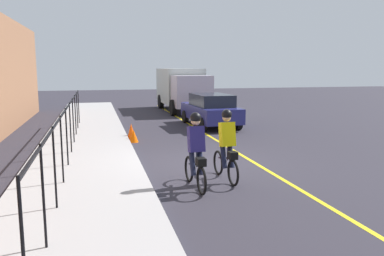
{
  "coord_description": "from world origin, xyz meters",
  "views": [
    {
      "loc": [
        -10.88,
        3.0,
        2.84
      ],
      "look_at": [
        0.51,
        0.13,
        1.0
      ],
      "focal_mm": 36.07,
      "sensor_mm": 36.0,
      "label": 1
    }
  ],
  "objects_px": {
    "cyclist_lead": "(227,146)",
    "traffic_cone_near": "(131,131)",
    "box_truck_background": "(182,87)",
    "traffic_cone_far": "(134,136)",
    "cyclist_follow": "(196,151)",
    "patrol_sedan": "(210,109)"
  },
  "relations": [
    {
      "from": "cyclist_lead",
      "to": "traffic_cone_near",
      "type": "bearing_deg",
      "value": 13.52
    },
    {
      "from": "cyclist_lead",
      "to": "traffic_cone_far",
      "type": "relative_size",
      "value": 3.76
    },
    {
      "from": "box_truck_background",
      "to": "traffic_cone_far",
      "type": "height_order",
      "value": "box_truck_background"
    },
    {
      "from": "patrol_sedan",
      "to": "cyclist_lead",
      "type": "bearing_deg",
      "value": 163.42
    },
    {
      "from": "cyclist_lead",
      "to": "patrol_sedan",
      "type": "height_order",
      "value": "cyclist_lead"
    },
    {
      "from": "patrol_sedan",
      "to": "box_truck_background",
      "type": "height_order",
      "value": "box_truck_background"
    },
    {
      "from": "cyclist_follow",
      "to": "patrol_sedan",
      "type": "height_order",
      "value": "cyclist_follow"
    },
    {
      "from": "cyclist_lead",
      "to": "box_truck_background",
      "type": "height_order",
      "value": "box_truck_background"
    },
    {
      "from": "cyclist_follow",
      "to": "box_truck_background",
      "type": "bearing_deg",
      "value": -13.63
    },
    {
      "from": "cyclist_follow",
      "to": "traffic_cone_near",
      "type": "xyz_separation_m",
      "value": [
        6.87,
        0.88,
        -0.6
      ]
    },
    {
      "from": "traffic_cone_far",
      "to": "cyclist_follow",
      "type": "bearing_deg",
      "value": -172.14
    },
    {
      "from": "cyclist_lead",
      "to": "patrol_sedan",
      "type": "distance_m",
      "value": 9.25
    },
    {
      "from": "patrol_sedan",
      "to": "cyclist_follow",
      "type": "bearing_deg",
      "value": 158.94
    },
    {
      "from": "traffic_cone_near",
      "to": "patrol_sedan",
      "type": "bearing_deg",
      "value": -58.22
    },
    {
      "from": "traffic_cone_far",
      "to": "cyclist_lead",
      "type": "bearing_deg",
      "value": -162.89
    },
    {
      "from": "cyclist_lead",
      "to": "traffic_cone_near",
      "type": "height_order",
      "value": "cyclist_lead"
    },
    {
      "from": "patrol_sedan",
      "to": "box_truck_background",
      "type": "relative_size",
      "value": 0.66
    },
    {
      "from": "cyclist_follow",
      "to": "traffic_cone_near",
      "type": "distance_m",
      "value": 6.95
    },
    {
      "from": "patrol_sedan",
      "to": "traffic_cone_near",
      "type": "bearing_deg",
      "value": 119.55
    },
    {
      "from": "patrol_sedan",
      "to": "traffic_cone_far",
      "type": "xyz_separation_m",
      "value": [
        -3.22,
        4.06,
        -0.58
      ]
    },
    {
      "from": "cyclist_follow",
      "to": "traffic_cone_far",
      "type": "xyz_separation_m",
      "value": [
        6.18,
        0.85,
        -0.67
      ]
    },
    {
      "from": "patrol_sedan",
      "to": "traffic_cone_near",
      "type": "height_order",
      "value": "patrol_sedan"
    }
  ]
}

